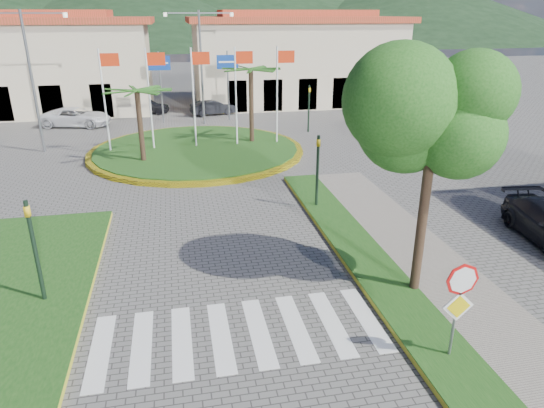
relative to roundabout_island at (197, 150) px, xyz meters
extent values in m
cube|color=gray|center=(6.00, -20.00, -0.09)|extent=(4.00, 28.00, 0.15)
cube|color=#174213|center=(4.80, -20.00, -0.08)|extent=(1.60, 28.00, 0.18)
cube|color=silver|center=(0.00, -18.00, -0.16)|extent=(8.00, 3.00, 0.01)
cylinder|color=yellow|center=(0.00, 0.00, -0.05)|extent=(12.70, 12.70, 0.24)
cylinder|color=#174213|center=(0.00, 0.00, -0.02)|extent=(12.00, 12.00, 0.30)
cylinder|color=black|center=(-3.00, -2.00, 1.86)|extent=(0.28, 0.28, 4.05)
cylinder|color=black|center=(3.50, 1.00, 2.17)|extent=(0.28, 0.28, 4.68)
cylinder|color=silver|center=(-5.00, 0.50, 2.83)|extent=(0.10, 0.10, 6.00)
cube|color=red|center=(-4.45, 0.50, 5.23)|extent=(1.00, 0.03, 0.70)
cylinder|color=silver|center=(-2.50, 0.50, 2.83)|extent=(0.10, 0.10, 6.00)
cube|color=red|center=(-1.95, 0.50, 5.23)|extent=(1.00, 0.03, 0.70)
cylinder|color=silver|center=(0.00, 0.50, 2.83)|extent=(0.10, 0.10, 6.00)
cube|color=red|center=(0.55, 0.50, 5.23)|extent=(1.00, 0.03, 0.70)
cylinder|color=silver|center=(2.50, 0.50, 2.83)|extent=(0.10, 0.10, 6.00)
cube|color=red|center=(3.05, 0.50, 5.23)|extent=(1.00, 0.03, 0.70)
cylinder|color=silver|center=(5.00, 0.50, 2.83)|extent=(0.10, 0.10, 6.00)
cube|color=red|center=(5.55, 0.50, 5.23)|extent=(1.00, 0.03, 0.70)
cylinder|color=slate|center=(4.90, -20.00, 1.08)|extent=(0.07, 0.07, 2.50)
cylinder|color=red|center=(4.90, -20.05, 2.08)|extent=(0.80, 0.03, 0.80)
cube|color=yellow|center=(4.90, -20.06, 1.38)|extent=(0.78, 0.03, 0.78)
cylinder|color=black|center=(5.50, -17.00, 2.03)|extent=(0.28, 0.28, 4.40)
ellipsoid|color=#1A4F15|center=(5.50, -17.00, 5.03)|extent=(3.60, 3.60, 3.20)
cylinder|color=black|center=(-5.20, -15.50, 1.43)|extent=(0.12, 0.12, 3.20)
imported|color=gold|center=(-5.20, -15.50, 2.43)|extent=(0.15, 0.18, 0.90)
cylinder|color=black|center=(4.50, -10.00, 1.43)|extent=(0.12, 0.12, 3.20)
imported|color=gold|center=(4.50, -10.00, 2.43)|extent=(0.15, 0.18, 0.90)
cylinder|color=black|center=(8.00, 4.00, 1.43)|extent=(0.12, 0.12, 3.20)
imported|color=gold|center=(8.00, 4.00, 2.43)|extent=(0.18, 0.15, 0.90)
cylinder|color=slate|center=(-2.00, 9.00, 2.43)|extent=(0.12, 0.12, 5.20)
cube|color=#0D3695|center=(-2.00, 8.94, 4.23)|extent=(1.60, 0.05, 1.00)
cylinder|color=slate|center=(3.00, 9.00, 2.43)|extent=(0.12, 0.12, 5.20)
cube|color=#0D3695|center=(3.00, 8.94, 4.23)|extent=(1.60, 0.05, 1.00)
cylinder|color=slate|center=(1.00, 8.00, 3.83)|extent=(0.16, 0.16, 8.00)
cube|color=slate|center=(-0.20, 8.00, 7.63)|extent=(2.40, 0.08, 0.08)
cube|color=slate|center=(2.20, 8.00, 7.63)|extent=(2.40, 0.08, 0.08)
cylinder|color=slate|center=(-9.00, 2.00, 3.83)|extent=(0.16, 0.16, 8.00)
cube|color=slate|center=(-7.80, 2.00, 7.63)|extent=(2.40, 0.08, 0.08)
cube|color=beige|center=(-14.00, 16.00, 3.33)|extent=(22.00, 9.00, 7.00)
cube|color=#9D3F1E|center=(-14.00, 16.00, 7.08)|extent=(23.32, 9.54, 0.50)
cube|color=#9D3F1E|center=(-14.00, 16.00, 7.58)|extent=(16.50, 4.95, 0.60)
cube|color=beige|center=(10.00, 16.00, 3.33)|extent=(18.00, 9.00, 7.00)
cube|color=#9D3F1E|center=(10.00, 16.00, 7.08)|extent=(19.08, 9.54, 0.50)
cube|color=#9D3F1E|center=(10.00, 16.00, 7.58)|extent=(13.50, 4.95, 0.60)
cone|color=black|center=(70.00, 113.00, 8.83)|extent=(120.00, 120.00, 18.00)
cone|color=black|center=(-10.00, 108.00, 7.83)|extent=(110.00, 110.00, 16.00)
imported|color=silver|center=(-8.28, 9.07, 0.51)|extent=(5.30, 3.32, 1.37)
imported|color=black|center=(-3.43, 13.14, 0.47)|extent=(3.99, 2.33, 1.28)
imported|color=black|center=(2.00, 11.44, 0.44)|extent=(3.86, 1.99, 1.21)
camera|label=1|loc=(-1.17, -28.48, 7.65)|focal=32.00mm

